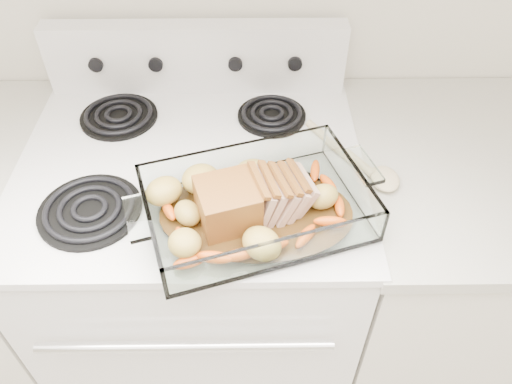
{
  "coord_description": "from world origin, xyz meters",
  "views": [
    {
      "loc": [
        0.14,
        0.8,
        1.68
      ],
      "look_at": [
        0.15,
        1.49,
        0.99
      ],
      "focal_mm": 35.0,
      "sensor_mm": 36.0,
      "label": 1
    }
  ],
  "objects_px": {
    "counter_right": "(431,278)",
    "baking_dish": "(256,209)",
    "electric_range": "(205,277)",
    "pork_roast": "(245,199)"
  },
  "relations": [
    {
      "from": "counter_right",
      "to": "baking_dish",
      "type": "xyz_separation_m",
      "value": [
        -0.52,
        -0.18,
        0.5
      ]
    },
    {
      "from": "electric_range",
      "to": "pork_roast",
      "type": "xyz_separation_m",
      "value": [
        0.13,
        -0.18,
        0.51
      ]
    },
    {
      "from": "electric_range",
      "to": "pork_roast",
      "type": "bearing_deg",
      "value": -55.68
    },
    {
      "from": "pork_roast",
      "to": "baking_dish",
      "type": "bearing_deg",
      "value": 2.24
    },
    {
      "from": "counter_right",
      "to": "pork_roast",
      "type": "relative_size",
      "value": 4.11
    },
    {
      "from": "electric_range",
      "to": "counter_right",
      "type": "distance_m",
      "value": 0.67
    },
    {
      "from": "electric_range",
      "to": "baking_dish",
      "type": "height_order",
      "value": "electric_range"
    },
    {
      "from": "electric_range",
      "to": "counter_right",
      "type": "bearing_deg",
      "value": -0.1
    },
    {
      "from": "electric_range",
      "to": "baking_dish",
      "type": "xyz_separation_m",
      "value": [
        0.15,
        -0.18,
        0.48
      ]
    },
    {
      "from": "electric_range",
      "to": "pork_roast",
      "type": "relative_size",
      "value": 4.93
    }
  ]
}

